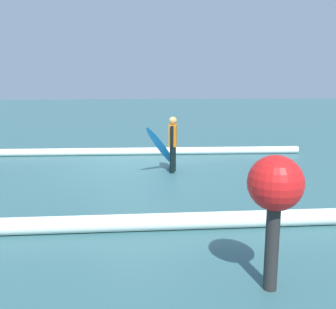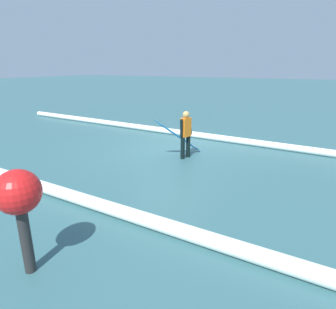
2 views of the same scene
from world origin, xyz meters
name	(u,v)px [view 1 (image 1 of 2)]	position (x,y,z in m)	size (l,w,h in m)	color
ground_plane	(137,170)	(0.00, 0.00, 0.00)	(131.97, 131.97, 0.00)	#335F65
surfer	(173,141)	(-0.99, 0.38, 0.87)	(0.28, 0.59, 1.56)	black
surfboard	(162,148)	(-0.68, 0.30, 0.68)	(1.20, 1.86, 1.39)	#268CE5
channel_buoy	(275,189)	(-1.29, 6.52, 1.22)	(0.63, 0.63, 1.61)	#262626
wave_crest_foreground	(67,152)	(2.35, -2.51, 0.13)	(0.26, 0.26, 16.51)	white
wave_crest_midground	(271,218)	(-2.09, 4.64, 0.14)	(0.28, 0.28, 14.45)	white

